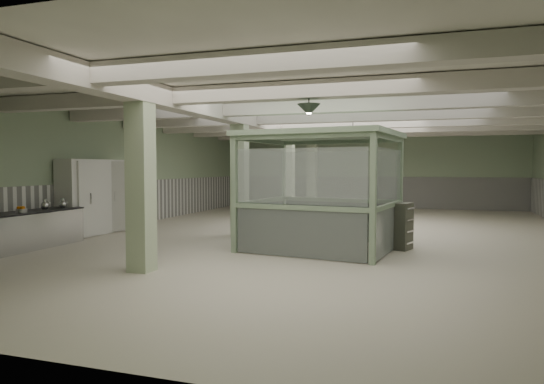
% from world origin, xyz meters
% --- Properties ---
extents(floor, '(20.00, 20.00, 0.00)m').
position_xyz_m(floor, '(0.00, 0.00, 0.00)').
color(floor, beige).
rests_on(floor, ground).
extents(ceiling, '(14.00, 20.00, 0.02)m').
position_xyz_m(ceiling, '(0.00, 0.00, 3.60)').
color(ceiling, white).
rests_on(ceiling, wall_back).
extents(wall_back, '(14.00, 0.02, 3.60)m').
position_xyz_m(wall_back, '(0.00, 10.00, 1.80)').
color(wall_back, '#8EA382').
rests_on(wall_back, floor).
extents(wall_front, '(14.00, 0.02, 3.60)m').
position_xyz_m(wall_front, '(0.00, -10.00, 1.80)').
color(wall_front, '#8EA382').
rests_on(wall_front, floor).
extents(wall_left, '(0.02, 20.00, 3.60)m').
position_xyz_m(wall_left, '(-7.00, 0.00, 1.80)').
color(wall_left, '#8EA382').
rests_on(wall_left, floor).
extents(wainscot_left, '(0.05, 19.90, 1.50)m').
position_xyz_m(wainscot_left, '(-6.97, 0.00, 0.75)').
color(wainscot_left, white).
rests_on(wainscot_left, floor).
extents(wainscot_back, '(13.90, 0.05, 1.50)m').
position_xyz_m(wainscot_back, '(0.00, 9.97, 0.75)').
color(wainscot_back, white).
rests_on(wainscot_back, floor).
extents(girder, '(0.45, 19.90, 0.40)m').
position_xyz_m(girder, '(-2.50, 0.00, 3.38)').
color(girder, beige).
rests_on(girder, ceiling).
extents(beam_a, '(13.90, 0.35, 0.32)m').
position_xyz_m(beam_a, '(0.00, -7.50, 3.42)').
color(beam_a, beige).
rests_on(beam_a, ceiling).
extents(beam_b, '(13.90, 0.35, 0.32)m').
position_xyz_m(beam_b, '(0.00, -5.00, 3.42)').
color(beam_b, beige).
rests_on(beam_b, ceiling).
extents(beam_c, '(13.90, 0.35, 0.32)m').
position_xyz_m(beam_c, '(0.00, -2.50, 3.42)').
color(beam_c, beige).
rests_on(beam_c, ceiling).
extents(beam_d, '(13.90, 0.35, 0.32)m').
position_xyz_m(beam_d, '(0.00, 0.00, 3.42)').
color(beam_d, beige).
rests_on(beam_d, ceiling).
extents(beam_e, '(13.90, 0.35, 0.32)m').
position_xyz_m(beam_e, '(0.00, 2.50, 3.42)').
color(beam_e, beige).
rests_on(beam_e, ceiling).
extents(beam_f, '(13.90, 0.35, 0.32)m').
position_xyz_m(beam_f, '(0.00, 5.00, 3.42)').
color(beam_f, beige).
rests_on(beam_f, ceiling).
extents(beam_g, '(13.90, 0.35, 0.32)m').
position_xyz_m(beam_g, '(0.00, 7.50, 3.42)').
color(beam_g, beige).
rests_on(beam_g, ceiling).
extents(column_a, '(0.42, 0.42, 3.60)m').
position_xyz_m(column_a, '(-2.50, -6.00, 1.80)').
color(column_a, '#B3C69F').
rests_on(column_a, floor).
extents(column_b, '(0.42, 0.42, 3.60)m').
position_xyz_m(column_b, '(-2.50, -1.00, 1.80)').
color(column_b, '#B3C69F').
rests_on(column_b, floor).
extents(column_c, '(0.42, 0.42, 3.60)m').
position_xyz_m(column_c, '(-2.50, 4.00, 1.80)').
color(column_c, '#B3C69F').
rests_on(column_c, floor).
extents(column_d, '(0.42, 0.42, 3.60)m').
position_xyz_m(column_d, '(-2.50, 8.00, 1.80)').
color(column_d, '#B3C69F').
rests_on(column_d, floor).
extents(pendant_front, '(0.44, 0.44, 0.22)m').
position_xyz_m(pendant_front, '(0.50, -5.00, 3.05)').
color(pendant_front, '#2B3A2D').
rests_on(pendant_front, ceiling).
extents(pendant_mid, '(0.44, 0.44, 0.22)m').
position_xyz_m(pendant_mid, '(0.50, 0.50, 3.05)').
color(pendant_mid, '#2B3A2D').
rests_on(pendant_mid, ceiling).
extents(pendant_back, '(0.44, 0.44, 0.22)m').
position_xyz_m(pendant_back, '(0.50, 5.50, 3.05)').
color(pendant_back, '#2B3A2D').
rests_on(pendant_back, ceiling).
extents(pitcher_near, '(0.26, 0.27, 0.28)m').
position_xyz_m(pitcher_near, '(-6.45, -4.21, 1.04)').
color(pitcher_near, '#B1B1B6').
rests_on(pitcher_near, prep_counter).
extents(pitcher_far, '(0.23, 0.25, 0.26)m').
position_xyz_m(pitcher_far, '(-6.39, -3.65, 1.03)').
color(pitcher_far, '#B1B1B6').
rests_on(pitcher_far, prep_counter).
extents(orange_bowl, '(0.28, 0.28, 0.09)m').
position_xyz_m(orange_bowl, '(-6.42, -4.96, 0.94)').
color(orange_bowl, '#B2B2B7').
rests_on(orange_bowl, prep_counter).
extents(walkin_cooler, '(1.14, 2.39, 2.19)m').
position_xyz_m(walkin_cooler, '(-6.62, -2.14, 1.10)').
color(walkin_cooler, silver).
rests_on(walkin_cooler, floor).
extents(guard_booth, '(3.85, 3.40, 2.81)m').
position_xyz_m(guard_booth, '(0.19, -2.49, 1.87)').
color(guard_booth, gray).
rests_on(guard_booth, floor).
extents(filing_cabinet, '(0.51, 0.61, 1.12)m').
position_xyz_m(filing_cabinet, '(2.07, -1.98, 0.56)').
color(filing_cabinet, '#4F5244').
rests_on(filing_cabinet, floor).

